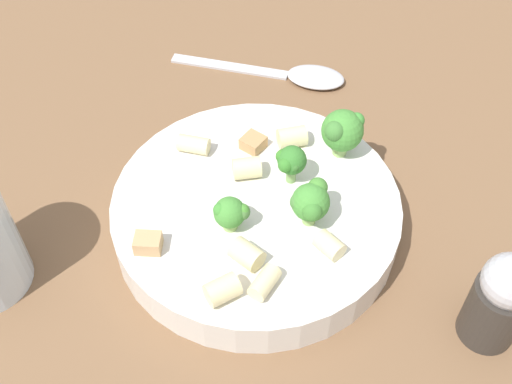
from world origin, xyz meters
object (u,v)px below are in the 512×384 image
Objects in this scene: broccoli_floret_1 at (343,130)px; spoon at (293,74)px; pasta_bowl at (256,211)px; rigatoni_3 at (329,245)px; broccoli_floret_2 at (231,213)px; rigatoni_2 at (292,137)px; broccoli_floret_0 at (310,202)px; broccoli_floret_3 at (291,161)px; rigatoni_1 at (247,254)px; chicken_chunk_0 at (253,143)px; chicken_chunk_1 at (148,243)px; pepper_shaker at (500,300)px; rigatoni_0 at (241,169)px; rigatoni_6 at (194,145)px; rigatoni_5 at (222,290)px; rigatoni_4 at (265,282)px.

broccoli_floret_1 reaches higher than spoon.
pasta_bowl is 0.07m from rigatoni_3.
broccoli_floret_2 is 0.10m from rigatoni_2.
rigatoni_2 is at bearing -3.65° from rigatoni_3.
broccoli_floret_0 reaches higher than rigatoni_3.
rigatoni_2 is at bearing -44.19° from broccoli_floret_2.
broccoli_floret_0 is 0.04m from broccoli_floret_3.
pasta_bowl is 6.16× the size of broccoli_floret_0.
chicken_chunk_0 is (0.11, -0.03, -0.00)m from rigatoni_1.
broccoli_floret_1 is 2.10× the size of rigatoni_3.
rigatoni_3 is (-0.04, -0.06, -0.01)m from broccoli_floret_2.
rigatoni_1 is (-0.06, 0.05, -0.01)m from broccoli_floret_3.
pepper_shaker is (-0.11, -0.22, 0.00)m from chicken_chunk_1.
rigatoni_0 is at bearing 25.88° from rigatoni_3.
rigatoni_6 is 1.33× the size of chicken_chunk_1.
rigatoni_2 reaches higher than chicken_chunk_1.
pasta_bowl is 0.06m from rigatoni_1.
pepper_shaker is at bearing -116.94° from chicken_chunk_1.
pepper_shaker is (-0.10, -0.10, -0.01)m from broccoli_floret_0.
rigatoni_5 is (-0.06, 0.02, -0.01)m from broccoli_floret_2.
rigatoni_6 is at bearing 30.00° from rigatoni_3.
broccoli_floret_1 is 1.46× the size of broccoli_floret_2.
rigatoni_0 is at bearing -22.39° from broccoli_floret_2.
broccoli_floret_1 is 0.15m from spoon.
broccoli_floret_1 is 0.12m from broccoli_floret_2.
broccoli_floret_2 is 1.28× the size of rigatoni_5.
rigatoni_6 is 0.15× the size of spoon.
rigatoni_3 is 0.89× the size of rigatoni_5.
rigatoni_5 reaches higher than rigatoni_6.
rigatoni_5 is 0.18m from pepper_shaker.
rigatoni_2 is 0.14m from rigatoni_4.
broccoli_floret_3 is at bearing 2.19° from broccoli_floret_0.
spoon is at bearing -18.90° from broccoli_floret_3.
broccoli_floret_1 reaches higher than chicken_chunk_1.
rigatoni_0 is at bearing 147.98° from spoon.
rigatoni_1 is at bearing -44.59° from rigatoni_5.
rigatoni_3 reaches higher than pasta_bowl.
broccoli_floret_0 is 0.22× the size of spoon.
rigatoni_6 is (0.12, 0.07, -0.00)m from rigatoni_3.
broccoli_floret_0 is 0.21m from spoon.
broccoli_floret_1 reaches higher than broccoli_floret_2.
rigatoni_3 is 0.12m from chicken_chunk_0.
rigatoni_1 is 0.86× the size of rigatoni_6.
rigatoni_4 reaches higher than pasta_bowl.
rigatoni_1 is at bearing 141.35° from broccoli_floret_3.
rigatoni_4 is (-0.09, 0.05, -0.02)m from broccoli_floret_3.
rigatoni_0 reaches higher than chicken_chunk_1.
rigatoni_1 is at bearing -114.62° from chicken_chunk_1.
rigatoni_4 is at bearing -127.34° from chicken_chunk_1.
pepper_shaker reaches higher than rigatoni_0.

